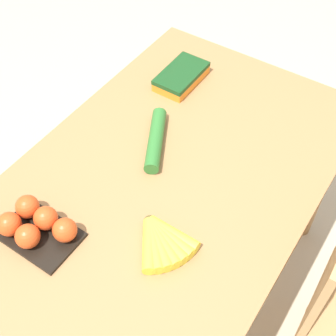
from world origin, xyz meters
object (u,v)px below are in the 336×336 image
at_px(tomato_pack, 36,225).
at_px(cucumber_near, 156,140).
at_px(carrot_bag, 181,76).
at_px(banana_bunch, 162,241).

height_order(tomato_pack, cucumber_near, tomato_pack).
bearing_deg(carrot_bag, cucumber_near, 18.11).
distance_m(carrot_bag, cucumber_near, 0.31).
bearing_deg(cucumber_near, tomato_pack, -10.20).
relative_size(tomato_pack, carrot_bag, 1.04).
relative_size(banana_bunch, tomato_pack, 0.79).
distance_m(banana_bunch, cucumber_near, 0.36).
xyz_separation_m(banana_bunch, carrot_bag, (-0.58, -0.31, 0.01)).
bearing_deg(banana_bunch, tomato_pack, -62.82).
bearing_deg(cucumber_near, banana_bunch, 37.15).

